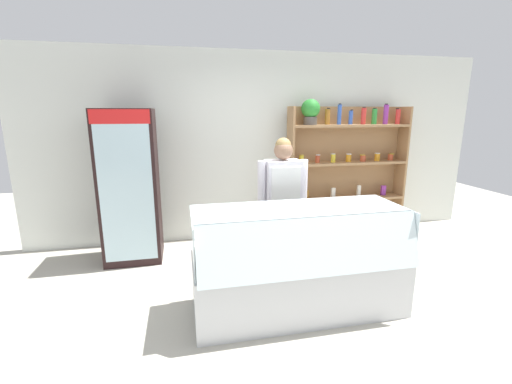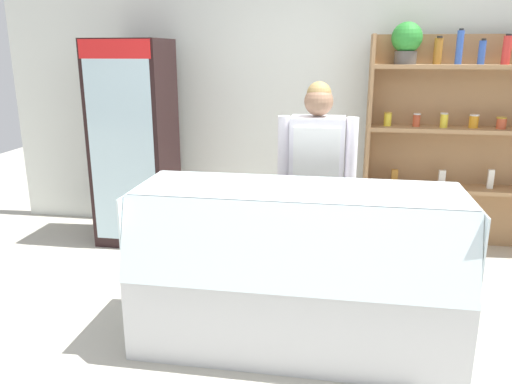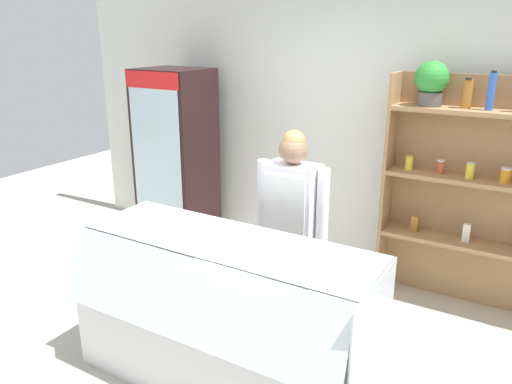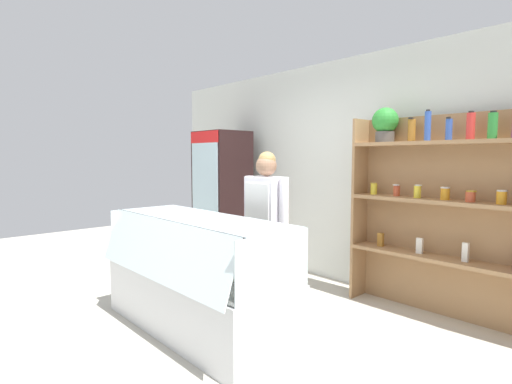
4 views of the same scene
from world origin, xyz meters
name	(u,v)px [view 1 (image 1 of 4)]	position (x,y,z in m)	size (l,w,h in m)	color
ground_plane	(315,305)	(0.00, 0.00, 0.00)	(12.00, 12.00, 0.00)	#B7B2A3
back_wall	(265,147)	(0.00, 2.13, 1.35)	(6.80, 0.10, 2.70)	silver
drinks_fridge	(130,187)	(-1.87, 1.56, 0.95)	(0.68, 0.62, 1.90)	black
shelving_unit	(343,161)	(1.12, 1.84, 1.15)	(1.82, 0.29, 2.04)	#9E754C
deli_display_case	(298,279)	(-0.19, -0.02, 0.31)	(1.96, 0.82, 1.01)	silver
shop_clerk	(283,196)	(-0.12, 0.77, 0.93)	(0.58, 0.25, 1.59)	#383D51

